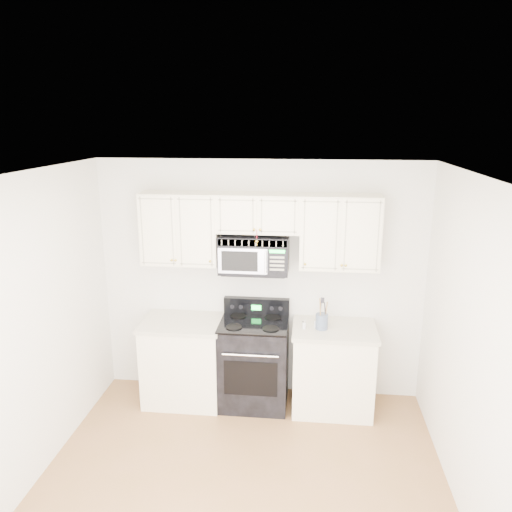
# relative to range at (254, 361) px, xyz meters

# --- Properties ---
(room) EXTENTS (3.51, 3.51, 2.61)m
(room) POSITION_rel_range_xyz_m (0.04, -1.45, 0.82)
(room) COLOR #8F603E
(room) RESTS_ON ground
(base_cabinet_left) EXTENTS (0.86, 0.65, 0.92)m
(base_cabinet_left) POSITION_rel_range_xyz_m (-0.76, -0.01, -0.06)
(base_cabinet_left) COLOR #F4EBCB
(base_cabinet_left) RESTS_ON ground
(base_cabinet_right) EXTENTS (0.86, 0.65, 0.92)m
(base_cabinet_right) POSITION_rel_range_xyz_m (0.84, -0.01, -0.06)
(base_cabinet_right) COLOR #F4EBCB
(base_cabinet_right) RESTS_ON ground
(range) EXTENTS (0.72, 0.66, 1.11)m
(range) POSITION_rel_range_xyz_m (0.00, 0.00, 0.00)
(range) COLOR black
(range) RESTS_ON ground
(upper_cabinets) EXTENTS (2.44, 0.37, 0.75)m
(upper_cabinets) POSITION_rel_range_xyz_m (0.04, 0.14, 1.45)
(upper_cabinets) COLOR #F4EBCB
(upper_cabinets) RESTS_ON ground
(microwave) EXTENTS (0.71, 0.41, 0.40)m
(microwave) POSITION_rel_range_xyz_m (-0.01, 0.12, 1.16)
(microwave) COLOR black
(microwave) RESTS_ON ground
(utensil_crock) EXTENTS (0.13, 0.13, 0.34)m
(utensil_crock) POSITION_rel_range_xyz_m (0.70, -0.06, 0.52)
(utensil_crock) COLOR slate
(utensil_crock) RESTS_ON base_cabinet_right
(shaker_salt) EXTENTS (0.04, 0.04, 0.09)m
(shaker_salt) POSITION_rel_range_xyz_m (0.53, -0.08, 0.48)
(shaker_salt) COLOR silver
(shaker_salt) RESTS_ON base_cabinet_right
(shaker_pepper) EXTENTS (0.04, 0.04, 0.09)m
(shaker_pepper) POSITION_rel_range_xyz_m (0.64, -0.04, 0.48)
(shaker_pepper) COLOR silver
(shaker_pepper) RESTS_ON base_cabinet_right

